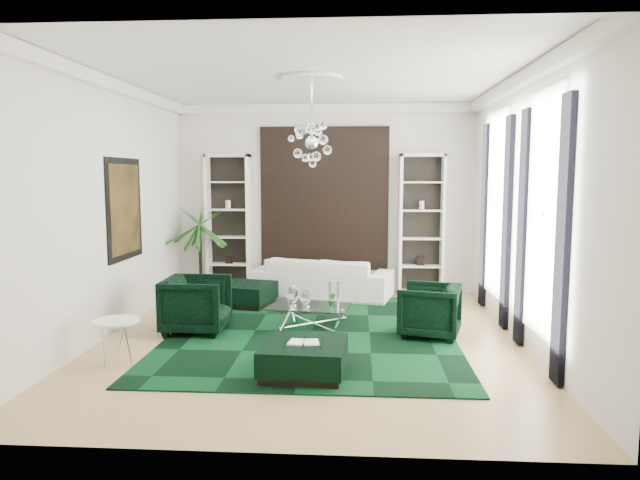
# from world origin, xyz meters

# --- Properties ---
(floor) EXTENTS (6.00, 7.00, 0.02)m
(floor) POSITION_xyz_m (0.00, 0.00, -0.01)
(floor) COLOR tan
(floor) RESTS_ON ground
(ceiling) EXTENTS (6.00, 7.00, 0.02)m
(ceiling) POSITION_xyz_m (0.00, 0.00, 3.81)
(ceiling) COLOR white
(ceiling) RESTS_ON ground
(wall_back) EXTENTS (6.00, 0.02, 3.80)m
(wall_back) POSITION_xyz_m (0.00, 3.51, 1.90)
(wall_back) COLOR silver
(wall_back) RESTS_ON ground
(wall_front) EXTENTS (6.00, 0.02, 3.80)m
(wall_front) POSITION_xyz_m (0.00, -3.51, 1.90)
(wall_front) COLOR silver
(wall_front) RESTS_ON ground
(wall_left) EXTENTS (0.02, 7.00, 3.80)m
(wall_left) POSITION_xyz_m (-3.01, 0.00, 1.90)
(wall_left) COLOR silver
(wall_left) RESTS_ON ground
(wall_right) EXTENTS (0.02, 7.00, 3.80)m
(wall_right) POSITION_xyz_m (3.01, 0.00, 1.90)
(wall_right) COLOR silver
(wall_right) RESTS_ON ground
(crown_molding) EXTENTS (6.00, 7.00, 0.18)m
(crown_molding) POSITION_xyz_m (0.00, 0.00, 3.70)
(crown_molding) COLOR white
(crown_molding) RESTS_ON ceiling
(ceiling_medallion) EXTENTS (0.90, 0.90, 0.05)m
(ceiling_medallion) POSITION_xyz_m (0.00, 0.30, 3.77)
(ceiling_medallion) COLOR white
(ceiling_medallion) RESTS_ON ceiling
(tapestry) EXTENTS (2.50, 0.06, 2.80)m
(tapestry) POSITION_xyz_m (0.00, 3.46, 1.90)
(tapestry) COLOR black
(tapestry) RESTS_ON wall_back
(shelving_left) EXTENTS (0.90, 0.38, 2.80)m
(shelving_left) POSITION_xyz_m (-1.95, 3.31, 1.40)
(shelving_left) COLOR white
(shelving_left) RESTS_ON floor
(shelving_right) EXTENTS (0.90, 0.38, 2.80)m
(shelving_right) POSITION_xyz_m (1.95, 3.31, 1.40)
(shelving_right) COLOR white
(shelving_right) RESTS_ON floor
(painting) EXTENTS (0.04, 1.30, 1.60)m
(painting) POSITION_xyz_m (-2.97, 0.60, 1.85)
(painting) COLOR black
(painting) RESTS_ON wall_left
(window_near) EXTENTS (0.03, 1.10, 2.90)m
(window_near) POSITION_xyz_m (2.99, -0.90, 1.90)
(window_near) COLOR white
(window_near) RESTS_ON wall_right
(curtain_near_a) EXTENTS (0.07, 0.30, 3.25)m
(curtain_near_a) POSITION_xyz_m (2.96, -1.68, 1.65)
(curtain_near_a) COLOR black
(curtain_near_a) RESTS_ON floor
(curtain_near_b) EXTENTS (0.07, 0.30, 3.25)m
(curtain_near_b) POSITION_xyz_m (2.96, -0.12, 1.65)
(curtain_near_b) COLOR black
(curtain_near_b) RESTS_ON floor
(window_far) EXTENTS (0.03, 1.10, 2.90)m
(window_far) POSITION_xyz_m (2.99, 1.50, 1.90)
(window_far) COLOR white
(window_far) RESTS_ON wall_right
(curtain_far_a) EXTENTS (0.07, 0.30, 3.25)m
(curtain_far_a) POSITION_xyz_m (2.96, 0.72, 1.65)
(curtain_far_a) COLOR black
(curtain_far_a) RESTS_ON floor
(curtain_far_b) EXTENTS (0.07, 0.30, 3.25)m
(curtain_far_b) POSITION_xyz_m (2.96, 2.28, 1.65)
(curtain_far_b) COLOR black
(curtain_far_b) RESTS_ON floor
(rug) EXTENTS (4.20, 5.00, 0.02)m
(rug) POSITION_xyz_m (0.00, 0.30, 0.01)
(rug) COLOR black
(rug) RESTS_ON floor
(sofa) EXTENTS (2.83, 1.62, 0.78)m
(sofa) POSITION_xyz_m (0.00, 2.85, 0.39)
(sofa) COLOR silver
(sofa) RESTS_ON floor
(armchair_left) EXTENTS (0.95, 0.93, 0.86)m
(armchair_left) POSITION_xyz_m (-1.75, 0.20, 0.43)
(armchair_left) COLOR black
(armchair_left) RESTS_ON floor
(armchair_right) EXTENTS (1.05, 1.03, 0.78)m
(armchair_right) POSITION_xyz_m (1.75, 0.20, 0.39)
(armchair_right) COLOR black
(armchair_right) RESTS_ON floor
(coffee_table) EXTENTS (1.36, 1.36, 0.41)m
(coffee_table) POSITION_xyz_m (0.00, 0.55, 0.20)
(coffee_table) COLOR white
(coffee_table) RESTS_ON floor
(ottoman_side) EXTENTS (1.11, 1.11, 0.41)m
(ottoman_side) POSITION_xyz_m (-1.35, 2.00, 0.21)
(ottoman_side) COLOR black
(ottoman_side) RESTS_ON floor
(ottoman_front) EXTENTS (1.04, 1.04, 0.39)m
(ottoman_front) POSITION_xyz_m (0.05, -1.55, 0.20)
(ottoman_front) COLOR black
(ottoman_front) RESTS_ON floor
(book) EXTENTS (0.37, 0.25, 0.03)m
(book) POSITION_xyz_m (0.05, -1.55, 0.41)
(book) COLOR white
(book) RESTS_ON ottoman_front
(side_table) EXTENTS (0.75, 0.75, 0.55)m
(side_table) POSITION_xyz_m (-2.35, -1.30, 0.28)
(side_table) COLOR white
(side_table) RESTS_ON floor
(palm) EXTENTS (1.50, 1.50, 2.29)m
(palm) POSITION_xyz_m (-2.45, 2.95, 1.15)
(palm) COLOR #1E5919
(palm) RESTS_ON floor
(chandelier) EXTENTS (0.98, 0.98, 0.71)m
(chandelier) POSITION_xyz_m (0.00, 0.30, 2.85)
(chandelier) COLOR white
(chandelier) RESTS_ON ceiling
(table_plant) EXTENTS (0.12, 0.10, 0.21)m
(table_plant) POSITION_xyz_m (0.30, 0.30, 0.52)
(table_plant) COLOR #1E5919
(table_plant) RESTS_ON coffee_table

